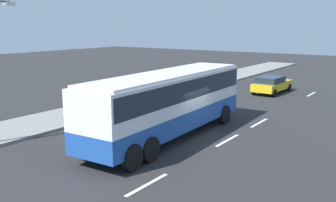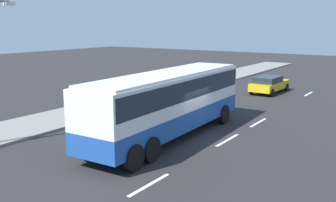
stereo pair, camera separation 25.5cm
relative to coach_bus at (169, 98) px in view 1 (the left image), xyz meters
The scene contains 7 objects.
ground_plane 2.30m from the coach_bus, 41.48° to the right, with size 120.00×120.00×0.00m, color #28282B.
sidewalk_curb 7.95m from the coach_bus, 84.54° to the left, with size 80.00×4.00×0.15m, color gray.
lane_centreline 3.54m from the coach_bus, 111.13° to the right, with size 34.86×0.16×0.01m.
coach_bus is the anchor object (origin of this frame).
car_yellow_taxi 15.71m from the coach_bus, ahead, with size 4.81×2.09×1.44m.
pedestrian_near_curb 7.88m from the coach_bus, 67.31° to the left, with size 0.32×0.32×1.59m.
pedestrian_at_crossing 9.17m from the coach_bus, 60.45° to the left, with size 0.32×0.32×1.65m.
Camera 1 is at (-16.09, -10.02, 5.69)m, focal length 40.60 mm.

